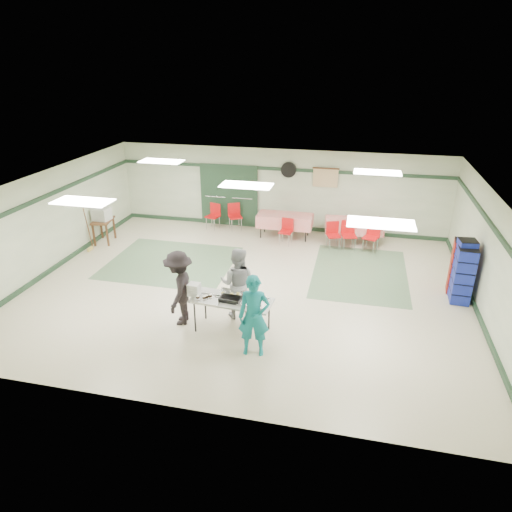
% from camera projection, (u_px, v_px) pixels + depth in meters
% --- Properties ---
extents(floor, '(11.00, 11.00, 0.00)m').
position_uv_depth(floor, '(247.00, 287.00, 11.70)').
color(floor, beige).
rests_on(floor, ground).
extents(ceiling, '(11.00, 11.00, 0.00)m').
position_uv_depth(ceiling, '(246.00, 184.00, 10.61)').
color(ceiling, white).
rests_on(ceiling, wall_back).
extents(wall_back, '(11.00, 0.00, 11.00)m').
position_uv_depth(wall_back, '(279.00, 190.00, 15.17)').
color(wall_back, beige).
rests_on(wall_back, floor).
extents(wall_front, '(11.00, 0.00, 11.00)m').
position_uv_depth(wall_front, '(178.00, 341.00, 7.14)').
color(wall_front, beige).
rests_on(wall_front, floor).
extents(wall_left, '(0.00, 9.00, 9.00)m').
position_uv_depth(wall_left, '(49.00, 222.00, 12.27)').
color(wall_left, beige).
rests_on(wall_left, floor).
extents(wall_right, '(0.00, 9.00, 9.00)m').
position_uv_depth(wall_right, '(489.00, 259.00, 10.03)').
color(wall_right, beige).
rests_on(wall_right, floor).
extents(trim_back, '(11.00, 0.06, 0.10)m').
position_uv_depth(trim_back, '(280.00, 169.00, 14.86)').
color(trim_back, '#1F3A26').
rests_on(trim_back, wall_back).
extents(baseboard_back, '(11.00, 0.06, 0.12)m').
position_uv_depth(baseboard_back, '(278.00, 226.00, 15.66)').
color(baseboard_back, '#1F3A26').
rests_on(baseboard_back, floor).
extents(trim_left, '(0.06, 9.00, 0.10)m').
position_uv_depth(trim_left, '(45.00, 197.00, 11.99)').
color(trim_left, '#1F3A26').
rests_on(trim_left, wall_back).
extents(baseboard_left, '(0.06, 9.00, 0.12)m').
position_uv_depth(baseboard_left, '(58.00, 265.00, 12.79)').
color(baseboard_left, '#1F3A26').
rests_on(baseboard_left, floor).
extents(trim_right, '(0.06, 9.00, 0.10)m').
position_uv_depth(trim_right, '(494.00, 229.00, 9.76)').
color(trim_right, '#1F3A26').
rests_on(trim_right, wall_back).
extents(baseboard_right, '(0.06, 9.00, 0.12)m').
position_uv_depth(baseboard_right, '(476.00, 309.00, 10.56)').
color(baseboard_right, '#1F3A26').
rests_on(baseboard_right, floor).
extents(green_patch_a, '(3.50, 3.00, 0.01)m').
position_uv_depth(green_patch_a, '(171.00, 262.00, 13.10)').
color(green_patch_a, '#5B7B5A').
rests_on(green_patch_a, floor).
extents(green_patch_b, '(2.50, 3.50, 0.01)m').
position_uv_depth(green_patch_b, '(360.00, 273.00, 12.47)').
color(green_patch_b, '#5B7B5A').
rests_on(green_patch_b, floor).
extents(double_door_left, '(0.90, 0.06, 2.10)m').
position_uv_depth(double_door_left, '(216.00, 195.00, 15.68)').
color(double_door_left, gray).
rests_on(double_door_left, floor).
extents(double_door_right, '(0.90, 0.06, 2.10)m').
position_uv_depth(double_door_right, '(243.00, 197.00, 15.49)').
color(double_door_right, gray).
rests_on(double_door_right, floor).
extents(door_frame, '(2.00, 0.03, 2.15)m').
position_uv_depth(door_frame, '(229.00, 196.00, 15.57)').
color(door_frame, '#1F3A26').
rests_on(door_frame, floor).
extents(wall_fan, '(0.50, 0.10, 0.50)m').
position_uv_depth(wall_fan, '(289.00, 170.00, 14.77)').
color(wall_fan, black).
rests_on(wall_fan, wall_back).
extents(scroll_banner, '(0.80, 0.02, 0.60)m').
position_uv_depth(scroll_banner, '(325.00, 178.00, 14.61)').
color(scroll_banner, tan).
rests_on(scroll_banner, wall_back).
extents(serving_table, '(1.76, 0.83, 0.76)m').
position_uv_depth(serving_table, '(232.00, 302.00, 9.58)').
color(serving_table, '#B3B3AE').
rests_on(serving_table, floor).
extents(sheet_tray_right, '(0.65, 0.52, 0.02)m').
position_uv_depth(sheet_tray_right, '(253.00, 302.00, 9.44)').
color(sheet_tray_right, silver).
rests_on(sheet_tray_right, serving_table).
extents(sheet_tray_mid, '(0.61, 0.48, 0.02)m').
position_uv_depth(sheet_tray_mid, '(231.00, 295.00, 9.73)').
color(sheet_tray_mid, silver).
rests_on(sheet_tray_mid, serving_table).
extents(sheet_tray_left, '(0.62, 0.49, 0.02)m').
position_uv_depth(sheet_tray_left, '(207.00, 300.00, 9.53)').
color(sheet_tray_left, silver).
rests_on(sheet_tray_left, serving_table).
extents(baking_pan, '(0.47, 0.32, 0.08)m').
position_uv_depth(baking_pan, '(231.00, 299.00, 9.51)').
color(baking_pan, black).
rests_on(baking_pan, serving_table).
extents(foam_box_stack, '(0.26, 0.24, 0.27)m').
position_uv_depth(foam_box_stack, '(194.00, 289.00, 9.68)').
color(foam_box_stack, white).
rests_on(foam_box_stack, serving_table).
extents(volunteer_teal, '(0.67, 0.49, 1.69)m').
position_uv_depth(volunteer_teal, '(254.00, 316.00, 8.80)').
color(volunteer_teal, '#137984').
rests_on(volunteer_teal, floor).
extents(volunteer_grey, '(0.83, 0.66, 1.66)m').
position_uv_depth(volunteer_grey, '(238.00, 283.00, 10.10)').
color(volunteer_grey, '#96969B').
rests_on(volunteer_grey, floor).
extents(volunteer_dark, '(0.78, 1.18, 1.69)m').
position_uv_depth(volunteer_dark, '(179.00, 288.00, 9.84)').
color(volunteer_dark, black).
rests_on(volunteer_dark, floor).
extents(dining_table_a, '(1.83, 0.96, 0.77)m').
position_uv_depth(dining_table_a, '(354.00, 225.00, 14.27)').
color(dining_table_a, red).
rests_on(dining_table_a, floor).
extents(dining_table_b, '(1.76, 0.80, 0.77)m').
position_uv_depth(dining_table_b, '(285.00, 220.00, 14.72)').
color(dining_table_b, red).
rests_on(dining_table_b, floor).
extents(chair_a, '(0.51, 0.51, 0.90)m').
position_uv_depth(chair_a, '(348.00, 232.00, 13.81)').
color(chair_a, red).
rests_on(chair_a, floor).
extents(chair_b, '(0.49, 0.49, 0.82)m').
position_uv_depth(chair_b, '(333.00, 232.00, 13.91)').
color(chair_b, red).
rests_on(chair_b, floor).
extents(chair_c, '(0.53, 0.53, 0.89)m').
position_uv_depth(chair_c, '(372.00, 234.00, 13.66)').
color(chair_c, red).
rests_on(chair_c, floor).
extents(chair_d, '(0.43, 0.43, 0.82)m').
position_uv_depth(chair_d, '(287.00, 229.00, 14.21)').
color(chair_d, red).
rests_on(chair_d, floor).
extents(chair_loose_a, '(0.56, 0.56, 0.89)m').
position_uv_depth(chair_loose_a, '(235.00, 214.00, 15.41)').
color(chair_loose_a, red).
rests_on(chair_loose_a, floor).
extents(chair_loose_b, '(0.50, 0.50, 0.86)m').
position_uv_depth(chair_loose_b, '(214.00, 213.00, 15.49)').
color(chair_loose_b, red).
rests_on(chair_loose_b, floor).
extents(crate_stack_blue_a, '(0.43, 0.43, 1.54)m').
position_uv_depth(crate_stack_blue_a, '(463.00, 270.00, 10.85)').
color(crate_stack_blue_a, navy).
rests_on(crate_stack_blue_a, floor).
extents(crate_stack_red, '(0.48, 0.48, 1.40)m').
position_uv_depth(crate_stack_red, '(460.00, 267.00, 11.18)').
color(crate_stack_red, '#9E220F').
rests_on(crate_stack_red, floor).
extents(crate_stack_blue_b, '(0.46, 0.46, 1.41)m').
position_uv_depth(crate_stack_blue_b, '(463.00, 276.00, 10.72)').
color(crate_stack_blue_b, navy).
rests_on(crate_stack_blue_b, floor).
extents(printer_table, '(0.67, 0.90, 0.74)m').
position_uv_depth(printer_table, '(103.00, 223.00, 14.28)').
color(printer_table, brown).
rests_on(printer_table, floor).
extents(office_printer, '(0.51, 0.46, 0.38)m').
position_uv_depth(office_printer, '(102.00, 214.00, 14.15)').
color(office_printer, '#ABABA7').
rests_on(office_printer, printer_table).
extents(broom, '(0.05, 0.22, 1.35)m').
position_uv_depth(broom, '(88.00, 228.00, 13.64)').
color(broom, brown).
rests_on(broom, floor).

